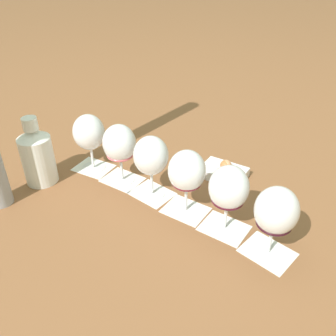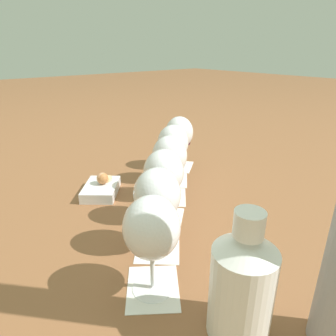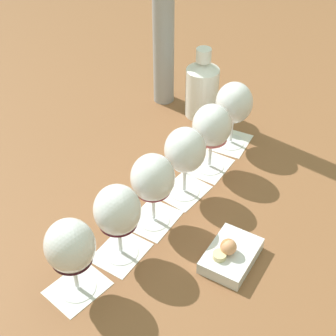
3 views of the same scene
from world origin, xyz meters
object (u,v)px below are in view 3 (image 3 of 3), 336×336
(wine_glass_4, at_px, (117,213))
(ceramic_vase, at_px, (202,87))
(wine_glass_0, at_px, (234,105))
(wine_glass_2, at_px, (185,153))
(snack_dish, at_px, (230,254))
(wine_glass_5, at_px, (70,248))
(wine_glass_3, at_px, (153,181))
(wine_glass_1, at_px, (212,128))

(wine_glass_4, height_order, ceramic_vase, ceramic_vase)
(wine_glass_0, height_order, wine_glass_2, same)
(ceramic_vase, height_order, snack_dish, ceramic_vase)
(wine_glass_0, height_order, ceramic_vase, ceramic_vase)
(wine_glass_2, bearing_deg, wine_glass_0, 136.55)
(snack_dish, bearing_deg, wine_glass_5, -86.90)
(wine_glass_2, distance_m, wine_glass_3, 0.12)
(snack_dish, bearing_deg, wine_glass_0, 164.75)
(wine_glass_3, distance_m, snack_dish, 0.22)
(wine_glass_3, bearing_deg, snack_dish, 44.04)
(wine_glass_2, relative_size, snack_dish, 1.12)
(wine_glass_3, xyz_separation_m, wine_glass_4, (0.08, -0.08, 0.00))
(wine_glass_4, height_order, snack_dish, wine_glass_4)
(wine_glass_4, relative_size, wine_glass_5, 1.00)
(wine_glass_0, height_order, wine_glass_1, same)
(wine_glass_1, xyz_separation_m, snack_dish, (0.30, -0.03, -0.10))
(ceramic_vase, bearing_deg, wine_glass_5, -33.81)
(wine_glass_2, xyz_separation_m, wine_glass_4, (0.16, -0.17, 0.00))
(wine_glass_3, height_order, snack_dish, wine_glass_3)
(wine_glass_0, relative_size, wine_glass_1, 1.00)
(wine_glass_0, bearing_deg, wine_glass_1, -41.98)
(wine_glass_2, distance_m, wine_glass_5, 0.35)
(wine_glass_1, bearing_deg, ceramic_vase, 172.56)
(wine_glass_4, xyz_separation_m, ceramic_vase, (-0.48, 0.28, -0.03))
(wine_glass_0, distance_m, wine_glass_1, 0.12)
(wine_glass_0, xyz_separation_m, wine_glass_2, (0.17, -0.16, 0.00))
(wine_glass_1, relative_size, wine_glass_2, 1.00)
(wine_glass_4, xyz_separation_m, snack_dish, (0.06, 0.22, -0.10))
(wine_glass_0, xyz_separation_m, wine_glass_4, (0.33, -0.33, 0.00))
(wine_glass_5, bearing_deg, wine_glass_2, 132.62)
(wine_glass_2, bearing_deg, snack_dish, 13.31)
(wine_glass_2, relative_size, ceramic_vase, 0.87)
(wine_glass_1, relative_size, wine_glass_4, 1.00)
(wine_glass_1, height_order, wine_glass_5, same)
(wine_glass_3, relative_size, snack_dish, 1.12)
(wine_glass_2, relative_size, wine_glass_4, 1.00)
(wine_glass_3, bearing_deg, wine_glass_5, -47.75)
(wine_glass_1, relative_size, wine_glass_5, 1.00)
(wine_glass_0, bearing_deg, snack_dish, -15.25)
(wine_glass_1, xyz_separation_m, wine_glass_4, (0.24, -0.25, -0.00))
(wine_glass_4, relative_size, snack_dish, 1.12)
(wine_glass_5, relative_size, ceramic_vase, 0.87)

